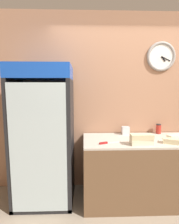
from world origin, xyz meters
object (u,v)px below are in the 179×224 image
at_px(condiment_jar, 159,129).
at_px(sandwich_flat_right, 175,141).
at_px(beverage_cooler, 45,128).
at_px(sandwich_flat_left, 177,137).
at_px(napkin_dispenser, 125,130).
at_px(sandwich_stack_middle, 142,137).
at_px(chefs_knife, 107,143).
at_px(sandwich_stack_bottom, 141,142).

bearing_deg(condiment_jar, sandwich_flat_right, -91.01).
relative_size(beverage_cooler, sandwich_flat_left, 6.35).
bearing_deg(beverage_cooler, condiment_jar, 7.41).
bearing_deg(condiment_jar, beverage_cooler, -172.59).
relative_size(sandwich_flat_right, napkin_dispenser, 2.57).
bearing_deg(sandwich_stack_middle, condiment_jar, 50.47).
bearing_deg(chefs_knife, napkin_dispenser, 52.05).
bearing_deg(chefs_knife, condiment_jar, 28.46).
relative_size(sandwich_flat_left, condiment_jar, 1.96).
relative_size(sandwich_stack_bottom, condiment_jar, 1.87).
relative_size(sandwich_flat_left, chefs_knife, 1.03).
bearing_deg(sandwich_stack_bottom, beverage_cooler, 165.82).
height_order(sandwich_flat_left, chefs_knife, sandwich_flat_left).
bearing_deg(sandwich_stack_middle, sandwich_flat_left, 22.79).
bearing_deg(chefs_knife, sandwich_stack_middle, -9.32).
height_order(condiment_jar, napkin_dispenser, condiment_jar).
xyz_separation_m(condiment_jar, napkin_dispenser, (-0.52, -0.03, -0.01)).
bearing_deg(sandwich_flat_left, sandwich_flat_right, -122.15).
bearing_deg(sandwich_flat_right, sandwich_flat_left, 57.85).
distance_m(sandwich_stack_middle, condiment_jar, 0.70).
xyz_separation_m(sandwich_stack_middle, chefs_knife, (-0.42, 0.07, -0.09)).
distance_m(chefs_knife, napkin_dispenser, 0.56).
relative_size(beverage_cooler, sandwich_stack_middle, 6.73).
xyz_separation_m(chefs_knife, napkin_dispenser, (0.34, 0.44, 0.05)).
bearing_deg(sandwich_stack_middle, beverage_cooler, 165.82).
height_order(sandwich_flat_left, condiment_jar, condiment_jar).
bearing_deg(napkin_dispenser, sandwich_stack_bottom, -81.20).
height_order(sandwich_flat_right, chefs_knife, sandwich_flat_right).
relative_size(sandwich_stack_middle, chefs_knife, 0.97).
bearing_deg(condiment_jar, napkin_dispenser, -176.73).
bearing_deg(sandwich_flat_left, napkin_dispenser, 157.75).
distance_m(sandwich_flat_left, condiment_jar, 0.33).
relative_size(sandwich_flat_left, napkin_dispenser, 2.45).
height_order(sandwich_stack_middle, napkin_dispenser, sandwich_stack_middle).
distance_m(sandwich_stack_bottom, sandwich_stack_middle, 0.07).
relative_size(sandwich_stack_bottom, sandwich_flat_left, 0.96).
relative_size(beverage_cooler, chefs_knife, 6.55).
height_order(sandwich_stack_bottom, napkin_dispenser, napkin_dispenser).
distance_m(sandwich_flat_right, napkin_dispenser, 0.71).
relative_size(sandwich_flat_left, sandwich_flat_right, 0.95).
xyz_separation_m(sandwich_stack_bottom, sandwich_flat_left, (0.57, 0.24, -0.00)).
height_order(beverage_cooler, sandwich_stack_bottom, beverage_cooler).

